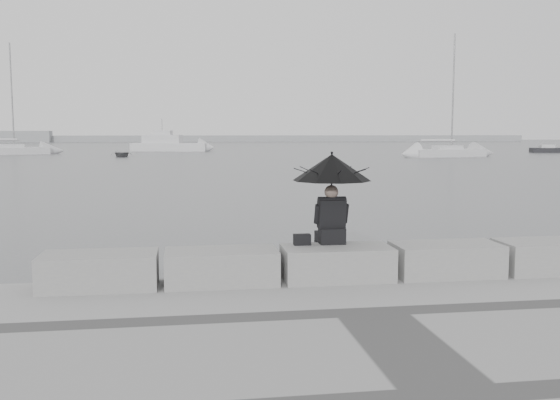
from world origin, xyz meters
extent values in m
plane|color=#4D4F52|center=(0.00, 0.00, 0.00)|extent=(360.00, 360.00, 0.00)
cube|color=gray|center=(-3.40, -0.45, 0.75)|extent=(1.60, 0.80, 0.50)
cube|color=gray|center=(-1.70, -0.45, 0.75)|extent=(1.60, 0.80, 0.50)
cube|color=gray|center=(0.00, -0.45, 0.75)|extent=(1.60, 0.80, 0.50)
cube|color=gray|center=(1.70, -0.45, 0.75)|extent=(1.60, 0.80, 0.50)
cube|color=gray|center=(3.40, -0.45, 0.75)|extent=(1.60, 0.80, 0.50)
sphere|color=#726056|center=(-0.02, -0.14, 1.78)|extent=(0.21, 0.21, 0.21)
cylinder|color=black|center=(-0.02, -0.15, 1.85)|extent=(0.02, 0.02, 1.00)
cone|color=black|center=(-0.02, -0.15, 2.15)|extent=(1.19, 1.19, 0.40)
sphere|color=black|center=(-0.02, -0.15, 2.37)|extent=(0.04, 0.04, 0.04)
cube|color=black|center=(-0.48, -0.23, 1.08)|extent=(0.25, 0.14, 0.16)
cube|color=#939598|center=(0.00, 155.00, 0.80)|extent=(180.00, 6.00, 1.60)
cube|color=silver|center=(-22.45, 67.26, 0.35)|extent=(8.89, 5.60, 0.90)
cube|color=silver|center=(-22.45, 67.26, 0.95)|extent=(3.41, 2.66, 0.50)
cylinder|color=gray|center=(-22.45, 67.26, 6.80)|extent=(0.16, 0.16, 12.00)
cylinder|color=gray|center=(-22.45, 67.26, 1.60)|extent=(4.51, 2.00, 0.10)
cube|color=silver|center=(25.24, 53.45, 0.35)|extent=(8.46, 3.86, 0.90)
cube|color=silver|center=(25.24, 53.45, 0.95)|extent=(3.10, 2.10, 0.50)
cylinder|color=gray|center=(25.24, 53.45, 6.80)|extent=(0.16, 0.16, 12.00)
cylinder|color=gray|center=(25.24, 53.45, 1.60)|extent=(4.53, 0.94, 0.10)
cube|color=silver|center=(-4.29, 76.93, 0.50)|extent=(10.61, 5.07, 1.20)
cube|color=silver|center=(-4.29, 76.93, 1.60)|extent=(5.49, 3.31, 1.20)
cube|color=silver|center=(-4.29, 76.93, 2.50)|extent=(2.86, 2.14, 0.60)
cylinder|color=gray|center=(-4.29, 76.93, 3.60)|extent=(0.08, 0.08, 1.60)
cube|color=black|center=(44.12, 64.03, 0.25)|extent=(5.85, 2.75, 0.70)
cube|color=silver|center=(44.12, 64.03, 0.75)|extent=(1.91, 1.53, 0.50)
imported|color=slate|center=(-8.93, 59.01, 0.30)|extent=(3.62, 1.81, 0.59)
camera|label=1|loc=(-2.18, -9.26, 2.69)|focal=40.00mm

